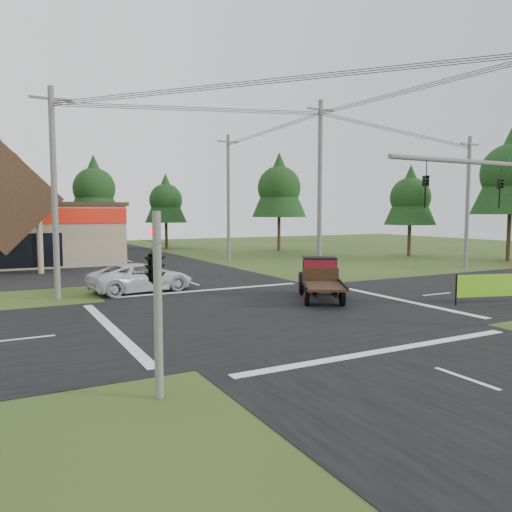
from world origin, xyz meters
TOP-DOWN VIEW (x-y plane):
  - ground at (0.00, 0.00)m, footprint 120.00×120.00m
  - road_ns at (0.00, 0.00)m, footprint 12.00×120.00m
  - road_ew at (0.00, 0.00)m, footprint 120.00×12.00m
  - traffic_signal_corner at (-7.50, -7.32)m, footprint 0.53×2.48m
  - utility_pole_nw at (-8.00, 8.00)m, footprint 2.00×0.30m
  - utility_pole_ne at (8.00, 8.00)m, footprint 2.00×0.30m
  - utility_pole_far at (22.00, 8.00)m, footprint 2.00×0.30m
  - utility_pole_n at (8.00, 22.00)m, footprint 2.00×0.30m
  - tree_row_d at (0.00, 42.00)m, footprint 6.16×6.16m
  - tree_row_e at (8.00, 40.00)m, footprint 5.04×5.04m
  - tree_side_ne at (18.00, 30.00)m, footprint 6.16×6.16m
  - tree_side_e_near at (26.00, 18.00)m, footprint 5.04×5.04m
  - tree_side_e_far at (30.00, 10.00)m, footprint 6.72×6.72m
  - antique_flatbed_truck at (3.53, 1.47)m, footprint 4.16×5.35m
  - roadside_banner at (10.34, -3.29)m, footprint 4.23×1.41m
  - white_pickup at (-3.63, 8.39)m, footprint 6.00×3.43m

SIDE VIEW (x-z plane):
  - ground at x=0.00m, z-range 0.00..0.00m
  - road_ns at x=0.00m, z-range 0.00..0.02m
  - road_ew at x=0.00m, z-range 0.00..0.02m
  - roadside_banner at x=10.34m, z-range 0.00..1.50m
  - white_pickup at x=-3.63m, z-range 0.00..1.58m
  - antique_flatbed_truck at x=3.53m, z-range 0.00..2.11m
  - traffic_signal_corner at x=-7.50m, z-range 1.32..5.72m
  - utility_pole_far at x=22.00m, z-range 0.14..10.34m
  - utility_pole_nw at x=-8.00m, z-range 0.14..10.64m
  - utility_pole_n at x=8.00m, z-range 0.14..11.34m
  - utility_pole_ne at x=8.00m, z-range 0.14..11.64m
  - tree_row_e at x=8.00m, z-range 1.49..10.58m
  - tree_side_e_near at x=26.00m, z-range 1.49..10.58m
  - tree_row_d at x=0.00m, z-range 1.82..12.93m
  - tree_side_ne at x=18.00m, z-range 1.82..12.93m
  - tree_side_e_far at x=30.00m, z-range 1.99..14.11m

